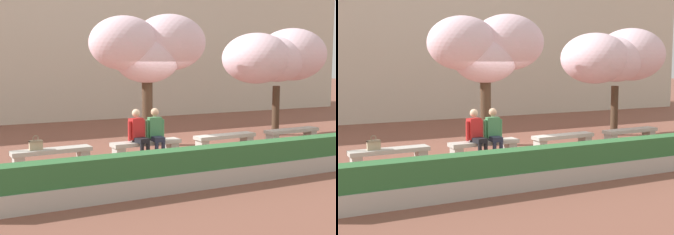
% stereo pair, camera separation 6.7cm
% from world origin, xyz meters
% --- Properties ---
extents(ground_plane, '(100.00, 100.00, 0.00)m').
position_xyz_m(ground_plane, '(0.00, 0.00, 0.00)').
color(ground_plane, brown).
extents(building_facade, '(28.00, 4.00, 7.18)m').
position_xyz_m(building_facade, '(0.00, 10.39, 3.59)').
color(building_facade, beige).
rests_on(building_facade, ground).
extents(stone_bench_west_end, '(1.90, 0.49, 0.45)m').
position_xyz_m(stone_bench_west_end, '(-3.68, 0.00, 0.31)').
color(stone_bench_west_end, '#BCB7AD').
rests_on(stone_bench_west_end, ground).
extents(stone_bench_near_west, '(1.90, 0.49, 0.45)m').
position_xyz_m(stone_bench_near_west, '(-1.23, 0.00, 0.31)').
color(stone_bench_near_west, '#BCB7AD').
rests_on(stone_bench_near_west, ground).
extents(stone_bench_center, '(1.90, 0.49, 0.45)m').
position_xyz_m(stone_bench_center, '(1.23, 0.00, 0.31)').
color(stone_bench_center, '#BCB7AD').
rests_on(stone_bench_center, ground).
extents(stone_bench_near_east, '(1.90, 0.49, 0.45)m').
position_xyz_m(stone_bench_near_east, '(3.68, 0.00, 0.31)').
color(stone_bench_near_east, '#BCB7AD').
rests_on(stone_bench_near_east, ground).
extents(person_seated_left, '(0.50, 0.73, 1.29)m').
position_xyz_m(person_seated_left, '(-1.48, -0.05, 0.70)').
color(person_seated_left, black).
rests_on(person_seated_left, ground).
extents(person_seated_right, '(0.51, 0.71, 1.29)m').
position_xyz_m(person_seated_right, '(-0.97, -0.05, 0.70)').
color(person_seated_right, black).
rests_on(person_seated_right, ground).
extents(handbag, '(0.30, 0.15, 0.34)m').
position_xyz_m(handbag, '(-4.03, 0.03, 0.58)').
color(handbag, tan).
rests_on(handbag, stone_bench_west_end).
extents(cherry_tree_main, '(3.61, 1.97, 3.91)m').
position_xyz_m(cherry_tree_main, '(-0.35, 1.70, 2.90)').
color(cherry_tree_main, '#473323').
rests_on(cherry_tree_main, ground).
extents(cherry_tree_secondary, '(3.80, 2.38, 3.64)m').
position_xyz_m(cherry_tree_secondary, '(4.35, 1.65, 2.65)').
color(cherry_tree_secondary, '#473323').
rests_on(cherry_tree_secondary, ground).
extents(planter_hedge_foreground, '(11.78, 0.50, 0.80)m').
position_xyz_m(planter_hedge_foreground, '(0.00, -3.09, 0.39)').
color(planter_hedge_foreground, '#BCB7AD').
rests_on(planter_hedge_foreground, ground).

